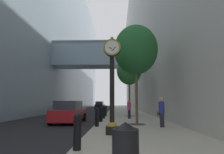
# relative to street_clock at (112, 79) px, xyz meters

# --- Properties ---
(ground_plane) EXTENTS (110.00, 110.00, 0.00)m
(ground_plane) POSITION_rel_street_clock_xyz_m (-1.21, 21.09, -2.67)
(ground_plane) COLOR black
(ground_plane) RESTS_ON ground
(sidewalk_right) EXTENTS (5.31, 80.00, 0.14)m
(sidewalk_right) POSITION_rel_street_clock_xyz_m (1.45, 24.09, -2.60)
(sidewalk_right) COLOR #ADA593
(sidewalk_right) RESTS_ON ground
(building_block_left) EXTENTS (22.31, 80.00, 31.61)m
(building_block_left) POSITION_rel_street_clock_xyz_m (-13.33, 24.04, 13.09)
(building_block_left) COLOR #93A8B7
(building_block_left) RESTS_ON ground
(building_block_right) EXTENTS (9.00, 80.00, 34.41)m
(building_block_right) POSITION_rel_street_clock_xyz_m (8.60, 24.09, 14.53)
(building_block_right) COLOR #B7B2A8
(building_block_right) RESTS_ON ground
(street_clock) EXTENTS (0.84, 0.55, 4.61)m
(street_clock) POSITION_rel_street_clock_xyz_m (0.00, 0.00, 0.00)
(street_clock) COLOR black
(street_clock) RESTS_ON sidewalk_right
(bollard_nearest) EXTENTS (0.26, 0.26, 1.11)m
(bollard_nearest) POSITION_rel_street_clock_xyz_m (-0.98, -2.68, -1.95)
(bollard_nearest) COLOR black
(bollard_nearest) RESTS_ON sidewalk_right
(bollard_third) EXTENTS (0.26, 0.26, 1.11)m
(bollard_third) POSITION_rel_street_clock_xyz_m (-0.98, 2.50, -1.95)
(bollard_third) COLOR black
(bollard_third) RESTS_ON sidewalk_right
(bollard_fourth) EXTENTS (0.26, 0.26, 1.11)m
(bollard_fourth) POSITION_rel_street_clock_xyz_m (-0.98, 5.08, -1.95)
(bollard_fourth) COLOR black
(bollard_fourth) RESTS_ON sidewalk_right
(bollard_fifth) EXTENTS (0.26, 0.26, 1.11)m
(bollard_fifth) POSITION_rel_street_clock_xyz_m (-0.98, 7.67, -1.95)
(bollard_fifth) COLOR black
(bollard_fifth) RESTS_ON sidewalk_right
(bollard_sixth) EXTENTS (0.26, 0.26, 1.11)m
(bollard_sixth) POSITION_rel_street_clock_xyz_m (-0.98, 10.25, -1.95)
(bollard_sixth) COLOR black
(bollard_sixth) RESTS_ON sidewalk_right
(street_tree_near) EXTENTS (3.00, 3.00, 6.75)m
(street_tree_near) POSITION_rel_street_clock_xyz_m (1.53, 3.59, 2.48)
(street_tree_near) COLOR #333335
(street_tree_near) RESTS_ON sidewalk_right
(street_tree_mid_near) EXTENTS (2.66, 2.66, 6.32)m
(street_tree_mid_near) POSITION_rel_street_clock_xyz_m (1.53, 10.40, 2.24)
(street_tree_mid_near) COLOR #333335
(street_tree_mid_near) RESTS_ON sidewalk_right
(trash_bin) EXTENTS (0.53, 0.53, 1.05)m
(trash_bin) POSITION_rel_street_clock_xyz_m (0.40, -4.65, -1.99)
(trash_bin) COLOR black
(trash_bin) RESTS_ON sidewalk_right
(pedestrian_walking) EXTENTS (0.48, 0.52, 1.71)m
(pedestrian_walking) POSITION_rel_street_clock_xyz_m (2.84, 2.34, -1.63)
(pedestrian_walking) COLOR #23232D
(pedestrian_walking) RESTS_ON sidewalk_right
(pedestrian_by_clock) EXTENTS (0.36, 0.36, 1.63)m
(pedestrian_by_clock) POSITION_rel_street_clock_xyz_m (1.29, 7.63, -1.67)
(pedestrian_by_clock) COLOR #23232D
(pedestrian_by_clock) RESTS_ON sidewalk_right
(car_black_near) EXTENTS (2.14, 4.46, 1.74)m
(car_black_near) POSITION_rel_street_clock_xyz_m (-3.88, 33.16, -1.83)
(car_black_near) COLOR black
(car_black_near) RESTS_ON ground
(car_red_mid) EXTENTS (2.14, 4.44, 1.67)m
(car_red_mid) POSITION_rel_street_clock_xyz_m (-3.51, 5.56, -1.86)
(car_red_mid) COLOR #AD191E
(car_red_mid) RESTS_ON ground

